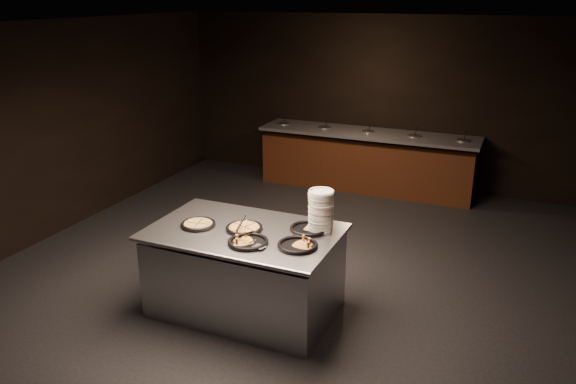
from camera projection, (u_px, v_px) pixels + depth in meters
name	position (u px, v px, depth m)	size (l,w,h in m)	color
room	(284.00, 162.00, 6.23)	(7.02, 8.02, 2.92)	black
salad_bar	(366.00, 164.00, 9.65)	(3.70, 0.83, 1.18)	#512113
serving_counter	(245.00, 272.00, 5.90)	(1.94, 1.25, 0.93)	silver
plate_stack	(321.00, 211.00, 5.67)	(0.26, 0.26, 0.43)	white
pan_veggie_whole	(198.00, 224.00, 5.84)	(0.36, 0.36, 0.04)	black
pan_cheese_whole	(244.00, 228.00, 5.74)	(0.38, 0.38, 0.04)	black
pan_cheese_slices_a	(309.00, 228.00, 5.73)	(0.39, 0.39, 0.04)	black
pan_cheese_slices_b	(248.00, 242.00, 5.43)	(0.40, 0.40, 0.04)	black
pan_veggie_slices	(298.00, 245.00, 5.36)	(0.39, 0.39, 0.04)	black
server_left	(243.00, 224.00, 5.71)	(0.09, 0.31, 0.15)	silver
server_right	(249.00, 238.00, 5.36)	(0.33, 0.14, 0.16)	silver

